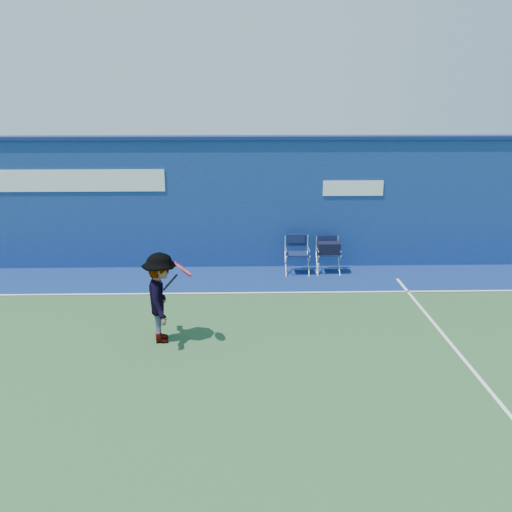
{
  "coord_description": "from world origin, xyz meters",
  "views": [
    {
      "loc": [
        1.04,
        -7.41,
        4.04
      ],
      "look_at": [
        1.29,
        2.6,
        1.0
      ],
      "focal_mm": 38.0,
      "sensor_mm": 36.0,
      "label": 1
    }
  ],
  "objects_px": {
    "directors_chair_left": "(297,261)",
    "tennis_player": "(161,298)",
    "water_bottle": "(318,269)",
    "directors_chair_right": "(328,258)"
  },
  "relations": [
    {
      "from": "directors_chair_left",
      "to": "tennis_player",
      "type": "xyz_separation_m",
      "value": [
        -2.61,
        -3.48,
        0.48
      ]
    },
    {
      "from": "directors_chair_left",
      "to": "directors_chair_right",
      "type": "bearing_deg",
      "value": 1.82
    },
    {
      "from": "directors_chair_left",
      "to": "water_bottle",
      "type": "height_order",
      "value": "directors_chair_left"
    },
    {
      "from": "directors_chair_left",
      "to": "tennis_player",
      "type": "distance_m",
      "value": 4.37
    },
    {
      "from": "water_bottle",
      "to": "tennis_player",
      "type": "distance_m",
      "value": 4.64
    },
    {
      "from": "tennis_player",
      "to": "directors_chair_left",
      "type": "bearing_deg",
      "value": 53.14
    },
    {
      "from": "directors_chair_right",
      "to": "tennis_player",
      "type": "height_order",
      "value": "tennis_player"
    },
    {
      "from": "directors_chair_left",
      "to": "water_bottle",
      "type": "xyz_separation_m",
      "value": [
        0.48,
        -0.07,
        -0.16
      ]
    },
    {
      "from": "water_bottle",
      "to": "tennis_player",
      "type": "relative_size",
      "value": 0.17
    },
    {
      "from": "directors_chair_left",
      "to": "tennis_player",
      "type": "relative_size",
      "value": 0.58
    }
  ]
}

